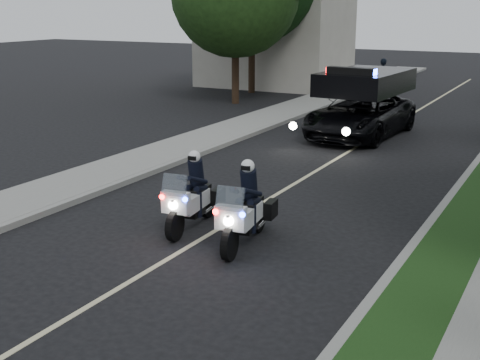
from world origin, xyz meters
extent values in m
plane|color=black|center=(0.00, 0.00, 0.00)|extent=(120.00, 120.00, 0.00)
cube|color=gray|center=(4.10, 10.00, 0.07)|extent=(0.20, 60.00, 0.15)
cube|color=gray|center=(-4.10, 10.00, 0.07)|extent=(0.20, 60.00, 0.15)
cube|color=gray|center=(-5.20, 10.00, 0.08)|extent=(2.00, 60.00, 0.16)
cube|color=#A8A396|center=(-10.00, 26.00, 3.50)|extent=(8.00, 6.00, 7.00)
cube|color=#BFB78C|center=(0.00, 10.00, 0.00)|extent=(0.12, 50.00, 0.01)
imported|color=black|center=(-0.51, 13.19, 0.00)|extent=(3.04, 5.98, 2.83)
imported|color=black|center=(-2.56, 23.21, 0.00)|extent=(0.79, 1.80, 0.92)
imported|color=black|center=(-2.56, 23.21, 0.00)|extent=(0.72, 0.51, 1.90)
camera|label=1|loc=(6.78, -9.99, 4.81)|focal=48.62mm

